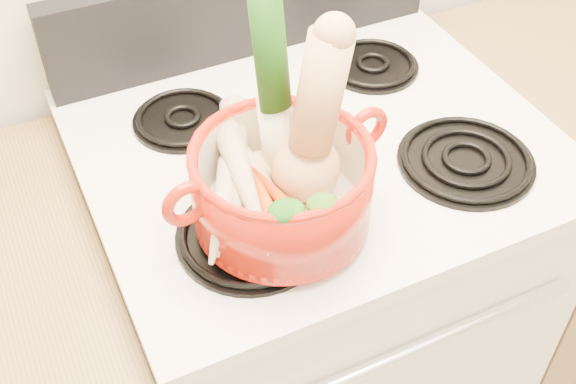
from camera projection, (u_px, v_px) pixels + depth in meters
name	position (u px, v px, depth m)	size (l,w,h in m)	color
stove_body	(311.00, 312.00, 1.56)	(0.76, 0.65, 0.92)	silver
cooktop	(317.00, 145.00, 1.23)	(0.78, 0.67, 0.03)	silver
control_backsplash	(246.00, 9.00, 1.35)	(0.76, 0.05, 0.18)	black
oven_handle	(414.00, 350.00, 1.12)	(0.02, 0.02, 0.60)	silver
burner_front_left	(251.00, 234.00, 1.05)	(0.22, 0.22, 0.02)	black
burner_front_right	(466.00, 159.00, 1.17)	(0.22, 0.22, 0.02)	black
burner_back_left	(183.00, 118.00, 1.25)	(0.17, 0.17, 0.02)	black
burner_back_right	(373.00, 64.00, 1.36)	(0.17, 0.17, 0.02)	black
dutch_oven	(282.00, 186.00, 1.02)	(0.26, 0.26, 0.13)	#A8190A
pot_handle_left	(187.00, 204.00, 0.93)	(0.07, 0.07, 0.02)	#A8190A
pot_handle_right	(367.00, 128.00, 1.05)	(0.07, 0.07, 0.02)	#A8190A
squash	(307.00, 122.00, 0.98)	(0.11, 0.11, 0.26)	tan
leek	(275.00, 93.00, 0.98)	(0.05, 0.05, 0.31)	white
ginger	(262.00, 168.00, 1.07)	(0.08, 0.06, 0.04)	#CDB87E
parsnip_0	(227.00, 187.00, 1.04)	(0.04, 0.04, 0.23)	beige
parsnip_1	(225.00, 192.00, 1.03)	(0.04, 0.04, 0.19)	beige
parsnip_2	(251.00, 163.00, 1.06)	(0.04, 0.04, 0.19)	beige
parsnip_3	(221.00, 209.00, 0.99)	(0.04, 0.04, 0.17)	beige
parsnip_4	(236.00, 163.00, 1.04)	(0.05, 0.05, 0.24)	beige
parsnip_5	(245.00, 182.00, 1.00)	(0.05, 0.05, 0.25)	beige
carrot_0	(281.00, 217.00, 1.01)	(0.03, 0.03, 0.16)	#BB4D09
carrot_1	(268.00, 211.00, 1.00)	(0.04, 0.04, 0.17)	#D5470A
carrot_2	(288.00, 209.00, 1.00)	(0.03, 0.03, 0.17)	#B83209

